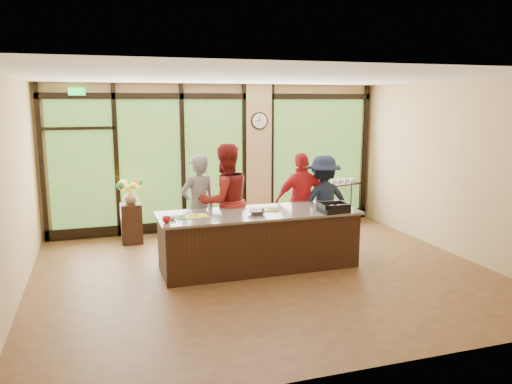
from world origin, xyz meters
TOP-DOWN VIEW (x-y plane):
  - floor at (0.00, 0.00)m, footprint 7.00×7.00m
  - ceiling at (0.00, 0.00)m, footprint 7.00×7.00m
  - back_wall at (0.00, 3.00)m, footprint 7.00×0.00m
  - left_wall at (-3.50, 0.00)m, footprint 0.00×6.00m
  - right_wall at (3.50, 0.00)m, footprint 0.00×6.00m
  - window_wall at (0.16, 2.95)m, footprint 6.90×0.12m
  - island_base at (0.00, 0.30)m, footprint 3.10×1.00m
  - countertop at (0.00, 0.30)m, footprint 3.20×1.10m
  - wall_clock at (0.85, 2.87)m, footprint 0.36×0.04m
  - cook_left at (-0.82, 1.07)m, footprint 0.75×0.60m
  - cook_midleft at (-0.38, 0.98)m, footprint 1.09×0.93m
  - cook_midright at (1.04, 1.01)m, footprint 1.04×0.46m
  - cook_right at (1.45, 0.99)m, footprint 1.12×0.66m
  - roasting_pan at (1.13, -0.08)m, footprint 0.47×0.38m
  - mixing_bowl at (-0.07, 0.16)m, footprint 0.30×0.30m
  - cutting_board_left at (-1.16, 0.32)m, footprint 0.41×0.35m
  - cutting_board_center at (-1.01, 0.28)m, footprint 0.39×0.30m
  - cutting_board_right at (0.14, 0.44)m, footprint 0.48×0.38m
  - prep_bowl_near at (-1.41, 0.20)m, footprint 0.15×0.15m
  - prep_bowl_mid at (0.31, 0.37)m, footprint 0.18×0.18m
  - prep_bowl_far at (0.25, 0.39)m, footprint 0.14×0.14m
  - red_ramekin at (-1.50, 0.02)m, footprint 0.15×0.15m
  - flower_stand at (-1.85, 2.37)m, footprint 0.38×0.38m
  - flower_vase at (-1.85, 2.37)m, footprint 0.27×0.27m
  - bar_cart at (2.70, 2.65)m, footprint 0.79×0.57m

SIDE VIEW (x-z plane):
  - floor at x=0.00m, z-range 0.00..0.00m
  - flower_stand at x=-1.85m, z-range 0.00..0.76m
  - island_base at x=0.00m, z-range 0.00..0.88m
  - bar_cart at x=2.70m, z-range 0.10..1.08m
  - cook_right at x=1.45m, z-range 0.00..1.71m
  - cook_midright at x=1.04m, z-range 0.00..1.76m
  - flower_vase at x=-1.85m, z-range 0.76..1.03m
  - cook_left at x=-0.82m, z-range 0.00..1.79m
  - countertop at x=0.00m, z-range 0.88..0.92m
  - cutting_board_left at x=-1.16m, z-range 0.92..0.93m
  - cutting_board_center at x=-1.01m, z-range 0.92..0.93m
  - cutting_board_right at x=0.14m, z-range 0.92..0.93m
  - prep_bowl_far at x=0.25m, z-range 0.92..0.95m
  - prep_bowl_mid at x=0.31m, z-range 0.92..0.96m
  - prep_bowl_near at x=-1.41m, z-range 0.92..0.96m
  - mixing_bowl at x=-0.07m, z-range 0.92..0.99m
  - roasting_pan at x=1.13m, z-range 0.92..1.00m
  - red_ramekin at x=-1.50m, z-range 0.92..1.01m
  - cook_midleft at x=-0.38m, z-range 0.00..1.96m
  - window_wall at x=0.16m, z-range -0.11..2.89m
  - back_wall at x=0.00m, z-range -2.00..5.00m
  - left_wall at x=-3.50m, z-range -1.50..4.50m
  - right_wall at x=3.50m, z-range -1.50..4.50m
  - wall_clock at x=0.85m, z-range 2.07..2.43m
  - ceiling at x=0.00m, z-range 3.00..3.00m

